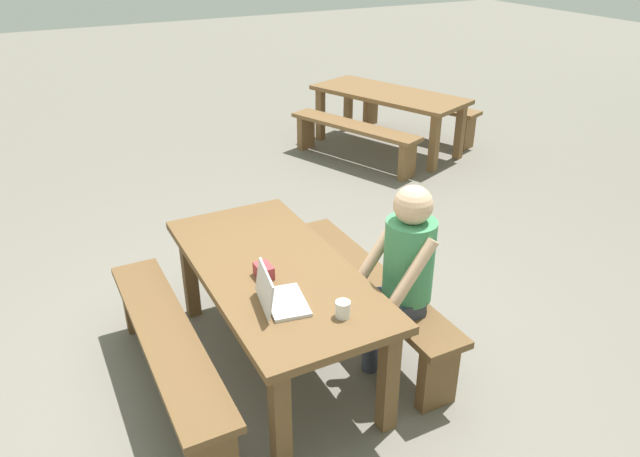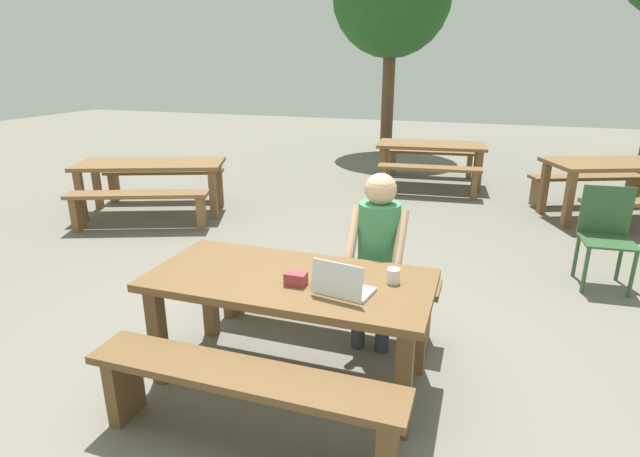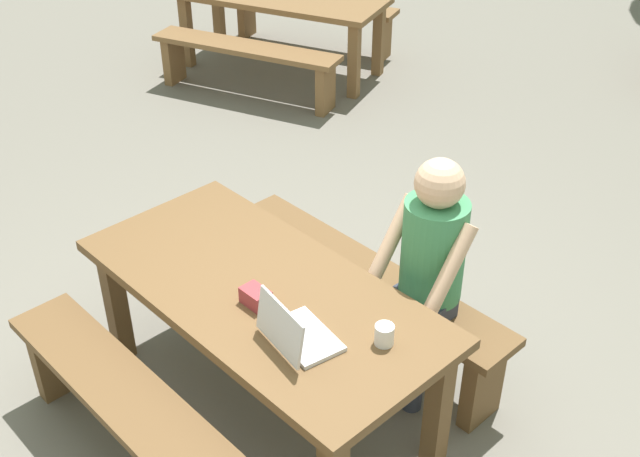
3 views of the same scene
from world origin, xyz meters
TOP-DOWN VIEW (x-y plane):
  - ground_plane at (0.00, 0.00)m, footprint 30.00×30.00m
  - picnic_table_front at (0.00, 0.00)m, footprint 1.78×0.84m
  - bench_near at (0.00, -0.68)m, footprint 1.76×0.30m
  - bench_far at (0.00, 0.68)m, footprint 1.76×0.30m
  - laptop at (0.38, -0.14)m, footprint 0.35×0.29m
  - small_pouch at (0.08, -0.10)m, footprint 0.13×0.09m
  - coffee_mug at (0.63, 0.12)m, footprint 0.08×0.08m
  - person_seated at (0.42, 0.64)m, footprint 0.41×0.41m
  - plastic_chair at (2.21, 2.30)m, footprint 0.47×0.47m
  - picnic_table_mid at (0.22, 5.74)m, footprint 1.80×0.99m
  - bench_mid_south at (0.28, 5.02)m, footprint 1.58×0.44m
  - bench_mid_north at (0.15, 6.46)m, footprint 1.58×0.44m
  - picnic_table_rear at (-3.16, 2.88)m, footprint 2.06×1.40m
  - bench_rear_south at (-2.92, 2.26)m, footprint 1.71×0.90m
  - bench_rear_north at (-3.40, 3.50)m, footprint 1.71×0.90m
  - picnic_table_distant at (2.75, 4.62)m, footprint 2.00×1.46m
  - bench_distant_north at (2.50, 5.22)m, footprint 1.63×0.90m

SIDE VIEW (x-z plane):
  - ground_plane at x=0.00m, z-range 0.00..0.00m
  - bench_distant_north at x=2.50m, z-range 0.11..0.54m
  - bench_mid_south at x=0.28m, z-range 0.11..0.57m
  - bench_mid_north at x=0.15m, z-range 0.11..0.57m
  - bench_rear_south at x=-2.92m, z-range 0.11..0.58m
  - bench_rear_north at x=-3.40m, z-range 0.11..0.58m
  - bench_near at x=0.00m, z-range 0.12..0.59m
  - bench_far at x=0.00m, z-range 0.12..0.59m
  - plastic_chair at x=2.21m, z-range 0.03..0.95m
  - picnic_table_mid at x=0.22m, z-range 0.25..0.95m
  - picnic_table_rear at x=-3.16m, z-range 0.25..0.96m
  - picnic_table_front at x=0.00m, z-range 0.26..0.98m
  - picnic_table_distant at x=2.75m, z-range 0.27..1.03m
  - person_seated at x=0.42m, z-range 0.12..1.39m
  - small_pouch at x=0.08m, z-range 0.73..0.80m
  - coffee_mug at x=0.63m, z-range 0.73..0.82m
  - laptop at x=0.38m, z-range 0.67..0.89m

